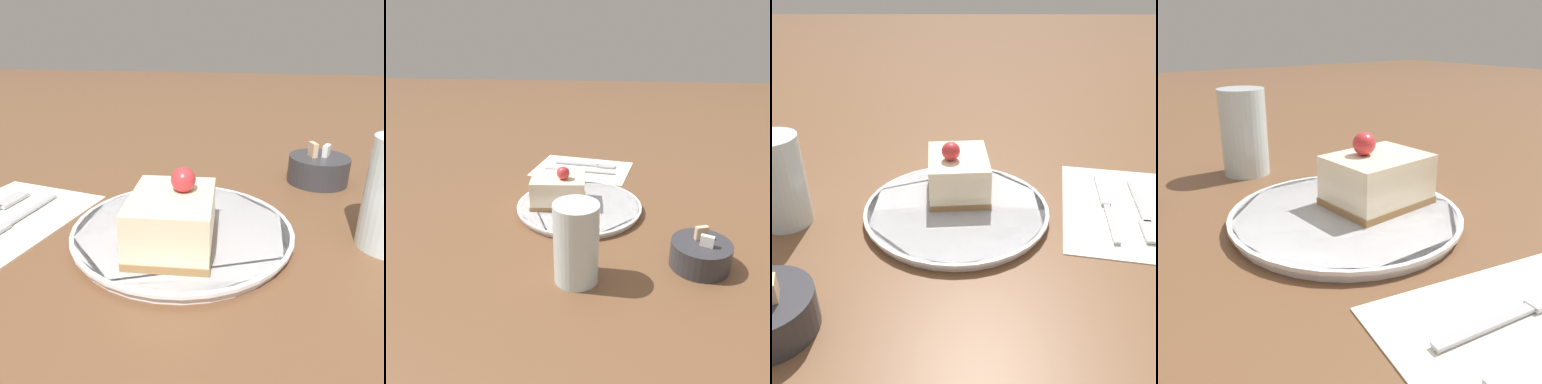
# 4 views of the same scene
# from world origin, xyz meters

# --- Properties ---
(ground_plane) EXTENTS (4.00, 4.00, 0.00)m
(ground_plane) POSITION_xyz_m (0.00, 0.00, 0.00)
(ground_plane) COLOR brown
(plate) EXTENTS (0.26, 0.26, 0.01)m
(plate) POSITION_xyz_m (-0.01, 0.03, 0.01)
(plate) COLOR white
(plate) RESTS_ON ground_plane
(cake_slice) EXTENTS (0.09, 0.12, 0.08)m
(cake_slice) POSITION_xyz_m (-0.01, -0.01, 0.04)
(cake_slice) COLOR olive
(cake_slice) RESTS_ON plate
(drinking_glass) EXTENTS (0.07, 0.07, 0.13)m
(drinking_glass) POSITION_xyz_m (0.22, 0.05, 0.06)
(drinking_glass) COLOR silver
(drinking_glass) RESTS_ON ground_plane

